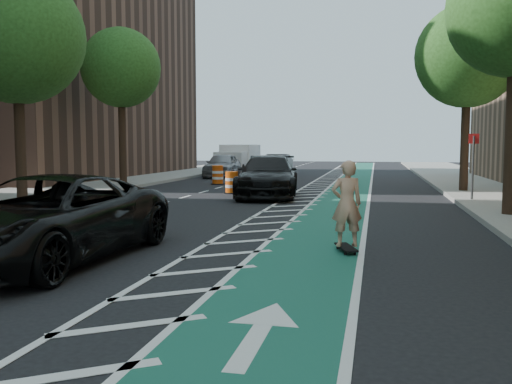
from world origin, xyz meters
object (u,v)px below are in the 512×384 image
(skateboarder, at_px, (347,204))
(barrel_a, at_px, (53,210))
(suv_near, at_px, (47,219))
(suv_far, at_px, (268,176))

(skateboarder, bearing_deg, barrel_a, -31.44)
(suv_near, distance_m, barrel_a, 4.42)
(skateboarder, xyz_separation_m, barrel_a, (-7.50, 1.76, -0.52))
(suv_near, relative_size, suv_far, 0.98)
(suv_near, bearing_deg, skateboarder, 22.93)
(suv_near, height_order, suv_far, suv_far)
(suv_near, bearing_deg, barrel_a, 123.65)
(skateboarder, distance_m, suv_far, 11.44)
(barrel_a, bearing_deg, suv_far, 67.26)
(suv_far, relative_size, barrel_a, 6.23)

